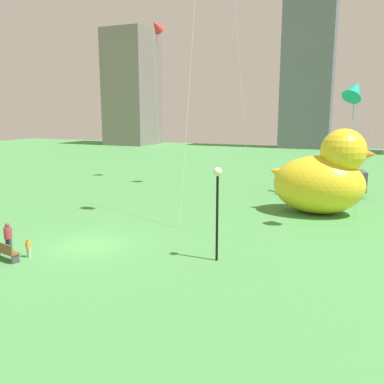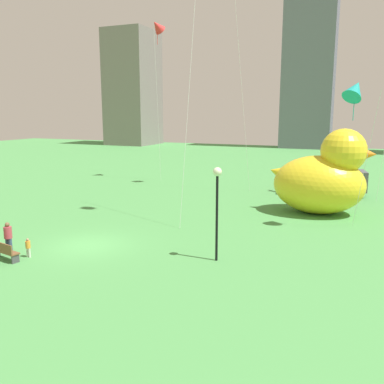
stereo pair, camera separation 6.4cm
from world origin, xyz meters
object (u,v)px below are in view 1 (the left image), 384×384
(park_bench, at_px, (4,251))
(box_truck, at_px, (327,178))
(giant_inflatable_duck, at_px, (323,178))
(kite_teal, at_px, (355,90))
(person_adult, at_px, (8,236))
(person_child, at_px, (28,247))
(lamppost, at_px, (217,193))
(kite_red, at_px, (157,27))

(park_bench, relative_size, box_truck, 0.30)
(giant_inflatable_duck, bearing_deg, box_truck, 92.18)
(giant_inflatable_duck, bearing_deg, kite_teal, -65.11)
(person_adult, xyz_separation_m, kite_teal, (15.26, 10.81, 7.27))
(park_bench, height_order, person_child, person_child)
(person_adult, relative_size, giant_inflatable_duck, 0.22)
(person_adult, distance_m, box_truck, 25.40)
(person_adult, distance_m, person_child, 1.39)
(park_bench, xyz_separation_m, lamppost, (9.33, 3.88, 2.78))
(kite_teal, bearing_deg, kite_red, 146.60)
(giant_inflatable_duck, height_order, lamppost, giant_inflatable_duck)
(person_child, relative_size, kite_teal, 0.11)
(park_bench, xyz_separation_m, giant_inflatable_duck, (12.92, 15.49, 2.02))
(giant_inflatable_duck, height_order, kite_teal, kite_teal)
(person_adult, height_order, giant_inflatable_duck, giant_inflatable_duck)
(park_bench, bearing_deg, person_child, 44.10)
(person_child, relative_size, lamppost, 0.21)
(box_truck, height_order, kite_teal, kite_teal)
(park_bench, distance_m, box_truck, 25.87)
(park_bench, bearing_deg, giant_inflatable_duck, 50.17)
(park_bench, distance_m, giant_inflatable_duck, 20.28)
(kite_red, bearing_deg, kite_teal, -33.40)
(box_truck, bearing_deg, person_adult, -121.35)
(kite_teal, bearing_deg, park_bench, -141.58)
(lamppost, height_order, kite_red, kite_red)
(lamppost, bearing_deg, box_truck, 79.89)
(lamppost, distance_m, kite_red, 26.95)
(person_child, xyz_separation_m, lamppost, (8.55, 3.12, 2.73))
(lamppost, bearing_deg, kite_red, 123.62)
(park_bench, xyz_separation_m, kite_red, (-4.07, 24.04, 14.62))
(person_child, height_order, box_truck, box_truck)
(box_truck, relative_size, kite_red, 0.38)
(park_bench, height_order, box_truck, box_truck)
(person_child, distance_m, lamppost, 9.50)
(park_bench, bearing_deg, box_truck, 60.69)
(person_adult, relative_size, person_child, 1.67)
(person_child, height_order, giant_inflatable_duck, giant_inflatable_duck)
(lamppost, height_order, box_truck, lamppost)
(lamppost, relative_size, box_truck, 0.73)
(box_truck, bearing_deg, kite_red, 174.87)
(giant_inflatable_duck, xyz_separation_m, kite_red, (-17.00, 8.55, 12.60))
(park_bench, height_order, giant_inflatable_duck, giant_inflatable_duck)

